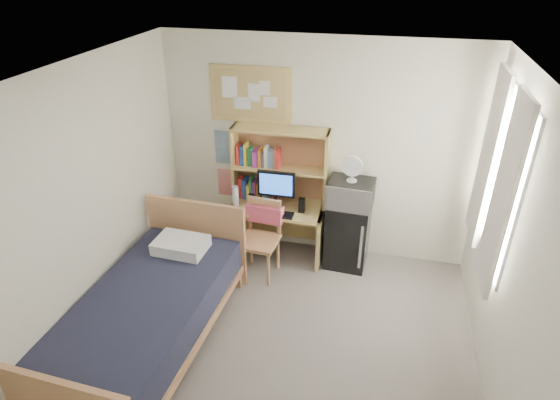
% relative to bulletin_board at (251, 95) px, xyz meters
% --- Properties ---
extents(floor, '(3.60, 4.20, 0.02)m').
position_rel_bulletin_board_xyz_m(floor, '(0.78, -2.08, -1.93)').
color(floor, gray).
rests_on(floor, ground).
extents(ceiling, '(3.60, 4.20, 0.02)m').
position_rel_bulletin_board_xyz_m(ceiling, '(0.78, -2.08, 0.68)').
color(ceiling, white).
rests_on(ceiling, wall_back).
extents(wall_back, '(3.60, 0.04, 2.60)m').
position_rel_bulletin_board_xyz_m(wall_back, '(0.78, 0.02, -0.62)').
color(wall_back, white).
rests_on(wall_back, floor).
extents(wall_left, '(0.04, 4.20, 2.60)m').
position_rel_bulletin_board_xyz_m(wall_left, '(-1.02, -2.08, -0.62)').
color(wall_left, white).
rests_on(wall_left, floor).
extents(wall_right, '(0.04, 4.20, 2.60)m').
position_rel_bulletin_board_xyz_m(wall_right, '(2.58, -2.08, -0.62)').
color(wall_right, white).
rests_on(wall_right, floor).
extents(window_unit, '(0.10, 1.40, 1.70)m').
position_rel_bulletin_board_xyz_m(window_unit, '(2.53, -0.88, -0.32)').
color(window_unit, white).
rests_on(window_unit, wall_right).
extents(curtain_left, '(0.04, 0.55, 1.70)m').
position_rel_bulletin_board_xyz_m(curtain_left, '(2.50, -1.28, -0.32)').
color(curtain_left, white).
rests_on(curtain_left, wall_right).
extents(curtain_right, '(0.04, 0.55, 1.70)m').
position_rel_bulletin_board_xyz_m(curtain_right, '(2.50, -0.48, -0.32)').
color(curtain_right, white).
rests_on(curtain_right, wall_right).
extents(bulletin_board, '(0.94, 0.03, 0.64)m').
position_rel_bulletin_board_xyz_m(bulletin_board, '(0.00, 0.00, 0.00)').
color(bulletin_board, tan).
rests_on(bulletin_board, wall_back).
extents(poster_wave, '(0.30, 0.01, 0.42)m').
position_rel_bulletin_board_xyz_m(poster_wave, '(-0.32, 0.01, -0.67)').
color(poster_wave, '#255894').
rests_on(poster_wave, wall_back).
extents(poster_japan, '(0.28, 0.01, 0.36)m').
position_rel_bulletin_board_xyz_m(poster_japan, '(-0.32, 0.01, -1.14)').
color(poster_japan, red).
rests_on(poster_japan, wall_back).
extents(desk, '(1.10, 0.56, 0.69)m').
position_rel_bulletin_board_xyz_m(desk, '(0.38, -0.28, -1.58)').
color(desk, '#D9BA6A').
rests_on(desk, floor).
extents(desk_chair, '(0.49, 0.49, 0.91)m').
position_rel_bulletin_board_xyz_m(desk_chair, '(0.26, -0.71, -1.46)').
color(desk_chair, tan).
rests_on(desk_chair, floor).
extents(mini_fridge, '(0.51, 0.51, 0.81)m').
position_rel_bulletin_board_xyz_m(mini_fridge, '(1.22, -0.24, -1.52)').
color(mini_fridge, black).
rests_on(mini_fridge, floor).
extents(bed, '(1.20, 2.25, 0.60)m').
position_rel_bulletin_board_xyz_m(bed, '(-0.45, -2.02, -1.62)').
color(bed, black).
rests_on(bed, floor).
extents(hutch, '(1.12, 0.30, 0.91)m').
position_rel_bulletin_board_xyz_m(hutch, '(0.37, -0.13, -0.78)').
color(hutch, '#D9BA6A').
rests_on(hutch, desk).
extents(monitor, '(0.43, 0.04, 0.46)m').
position_rel_bulletin_board_xyz_m(monitor, '(0.38, -0.34, -1.00)').
color(monitor, black).
rests_on(monitor, desk).
extents(keyboard, '(0.46, 0.15, 0.02)m').
position_rel_bulletin_board_xyz_m(keyboard, '(0.38, -0.48, -1.22)').
color(keyboard, black).
rests_on(keyboard, desk).
extents(speaker_left, '(0.06, 0.06, 0.15)m').
position_rel_bulletin_board_xyz_m(speaker_left, '(0.08, -0.35, -1.16)').
color(speaker_left, black).
rests_on(speaker_left, desk).
extents(speaker_right, '(0.07, 0.07, 0.17)m').
position_rel_bulletin_board_xyz_m(speaker_right, '(0.68, -0.34, -1.15)').
color(speaker_right, black).
rests_on(speaker_right, desk).
extents(water_bottle, '(0.08, 0.08, 0.26)m').
position_rel_bulletin_board_xyz_m(water_bottle, '(-0.10, -0.39, -1.11)').
color(water_bottle, white).
rests_on(water_bottle, desk).
extents(hoodie, '(0.44, 0.17, 0.21)m').
position_rel_bulletin_board_xyz_m(hoodie, '(0.28, -0.51, -1.21)').
color(hoodie, '#E55773').
rests_on(hoodie, desk_chair).
extents(microwave, '(0.53, 0.42, 0.29)m').
position_rel_bulletin_board_xyz_m(microwave, '(1.22, -0.26, -0.96)').
color(microwave, '#B4B4B8').
rests_on(microwave, mini_fridge).
extents(desk_fan, '(0.24, 0.24, 0.28)m').
position_rel_bulletin_board_xyz_m(desk_fan, '(1.22, -0.26, -0.67)').
color(desk_fan, white).
rests_on(desk_fan, microwave).
extents(pillow, '(0.54, 0.39, 0.13)m').
position_rel_bulletin_board_xyz_m(pillow, '(-0.41, -1.27, -1.25)').
color(pillow, white).
rests_on(pillow, bed).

